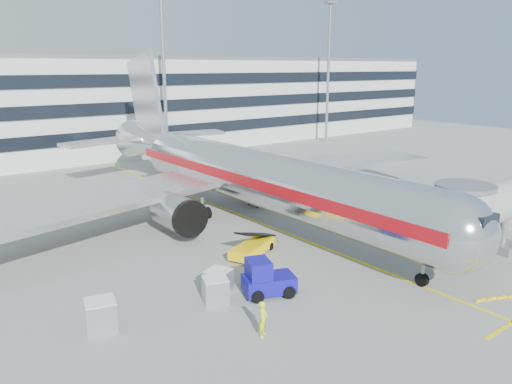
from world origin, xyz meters
TOP-DOWN VIEW (x-y plane):
  - ground at (0.00, 0.00)m, footprint 180.00×180.00m
  - lead_in_line at (0.00, 10.00)m, footprint 0.25×70.00m
  - main_jet at (0.00, 11.72)m, footprint 50.95×48.70m
  - terminal at (0.00, 57.95)m, footprint 150.00×24.25m
  - light_mast_centre at (8.00, 42.00)m, footprint 2.40×1.20m
  - light_mast_east at (42.00, 42.00)m, footprint 2.40×1.20m
  - belt_loader at (-5.42, 3.24)m, footprint 4.76×3.27m
  - baggage_tug at (-8.92, -2.74)m, footprint 3.63×2.92m
  - cargo_container_left at (-11.04, -0.62)m, footprint 1.87×1.87m
  - cargo_container_right at (-18.68, -0.54)m, footprint 1.97×1.97m
  - cargo_container_front at (-11.93, -1.59)m, footprint 1.89×1.89m
  - ramp_worker at (-12.11, -6.49)m, footprint 0.87×0.80m

SIDE VIEW (x-z plane):
  - ground at x=0.00m, z-range 0.00..0.00m
  - lead_in_line at x=0.00m, z-range 0.00..0.01m
  - belt_loader at x=-5.42m, z-range -0.49..1.77m
  - cargo_container_left at x=-11.04m, z-range 0.00..1.52m
  - cargo_container_front at x=-11.93m, z-range 0.00..1.56m
  - cargo_container_right at x=-18.68m, z-range 0.00..1.71m
  - ramp_worker at x=-12.11m, z-range 0.00..1.99m
  - baggage_tug at x=-8.92m, z-range -0.15..2.24m
  - main_jet at x=0.00m, z-range -3.79..12.26m
  - terminal at x=0.00m, z-range 0.00..15.60m
  - light_mast_centre at x=8.00m, z-range 2.15..27.60m
  - light_mast_east at x=42.00m, z-range 2.15..27.60m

